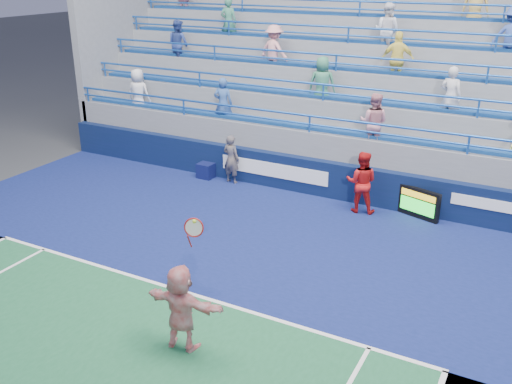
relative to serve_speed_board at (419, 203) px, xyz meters
The scene contains 8 objects.
ground 7.15m from the serve_speed_board, 119.36° to the right, with size 120.00×120.00×0.00m, color #333538.
sponsor_wall 3.51m from the serve_speed_board, behind, with size 18.00×0.32×1.10m.
bleacher_stand 5.47m from the serve_speed_board, 130.83° to the left, with size 18.00×5.60×6.13m.
serve_speed_board is the anchor object (origin of this frame).
judge_chair 6.84m from the serve_speed_board, behind, with size 0.51×0.51×0.89m.
tennis_player 8.13m from the serve_speed_board, 107.34° to the right, with size 1.56×0.58×2.66m.
line_judge 5.91m from the serve_speed_board, behind, with size 0.57×0.37×1.57m, color #151E3B.
ball_girl 1.65m from the serve_speed_board, 167.69° to the right, with size 0.86×0.67×1.77m, color red.
Camera 1 is at (6.30, -8.51, 6.49)m, focal length 40.00 mm.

